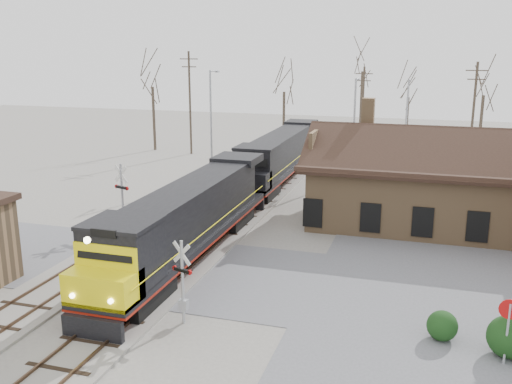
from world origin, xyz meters
TOP-DOWN VIEW (x-y plane):
  - ground at (0.00, 0.00)m, footprint 140.00×140.00m
  - road at (0.00, 0.00)m, footprint 60.00×9.00m
  - track_main at (0.00, 15.00)m, footprint 3.40×90.00m
  - track_siding at (-4.50, 15.00)m, footprint 3.40×90.00m
  - depot at (11.99, 12.00)m, footprint 15.20×9.31m
  - locomotive_lead at (0.00, 1.19)m, footprint 2.84×19.06m
  - locomotive_trailing at (0.00, 20.52)m, footprint 2.84×19.06m
  - crossbuck_near at (2.75, -5.27)m, footprint 1.00×0.41m
  - crossbuck_far at (-5.96, 5.13)m, footprint 1.17×0.46m
  - do_not_enter_sign at (15.16, -4.87)m, footprint 0.76×0.09m
  - hedge_a at (13.01, -3.63)m, footprint 1.20×1.20m
  - hedge_b at (15.33, -4.23)m, footprint 1.59×1.59m
  - streetlight_a at (-5.63, 19.66)m, footprint 0.25×2.04m
  - streetlight_b at (5.77, 24.19)m, footprint 0.25×2.04m
  - streetlight_c at (9.77, 32.87)m, footprint 0.25×2.04m
  - utility_pole_a at (-12.45, 30.90)m, footprint 2.00×0.24m
  - utility_pole_b at (4.32, 42.85)m, footprint 2.00×0.24m
  - utility_pole_c at (15.82, 31.97)m, footprint 2.00×0.24m
  - tree_a at (-17.33, 32.02)m, footprint 4.66×4.66m
  - tree_b at (-4.54, 40.20)m, footprint 4.09×4.09m
  - tree_c at (3.18, 50.92)m, footprint 5.44×5.44m
  - tree_d at (9.51, 40.67)m, footprint 3.87×3.87m
  - tree_e at (17.05, 37.89)m, footprint 4.28×4.28m

SIDE VIEW (x-z plane):
  - ground at x=0.00m, z-range 0.00..0.00m
  - road at x=0.00m, z-range 0.00..0.03m
  - track_main at x=0.00m, z-range -0.05..0.19m
  - track_siding at x=-4.50m, z-range -0.05..0.19m
  - hedge_a at x=13.01m, z-range 0.00..1.20m
  - hedge_b at x=15.33m, z-range 0.00..1.59m
  - crossbuck_near at x=2.75m, z-range -0.08..3.53m
  - do_not_enter_sign at x=15.16m, z-range 0.47..3.03m
  - crossbuck_far at x=-5.96m, z-range -0.14..4.10m
  - locomotive_trailing at x=0.00m, z-range 0.22..4.22m
  - locomotive_lead at x=0.00m, z-range 0.11..4.33m
  - depot at x=11.99m, z-range -1.54..6.36m
  - streetlight_c at x=9.77m, z-range 0.53..8.71m
  - utility_pole_b at x=4.32m, z-range 0.22..9.23m
  - streetlight_b at x=5.77m, z-range 0.53..9.17m
  - utility_pole_c at x=15.82m, z-range 0.23..10.13m
  - streetlight_a at x=-5.63m, z-range 0.54..9.88m
  - utility_pole_a at x=-12.45m, z-range 0.23..11.03m
  - tree_d at x=9.51m, z-range 2.01..11.50m
  - tree_b at x=-4.54m, z-range 2.12..12.15m
  - tree_e at x=17.05m, z-range 2.22..12.70m
  - tree_a at x=-17.33m, z-range 2.42..13.83m
  - tree_c at x=3.18m, z-range 2.84..16.16m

